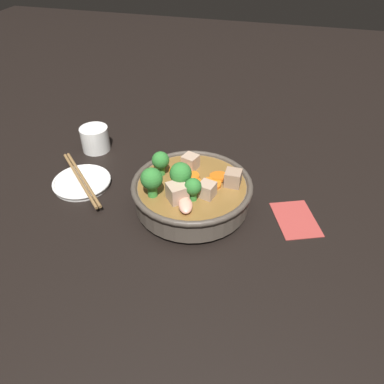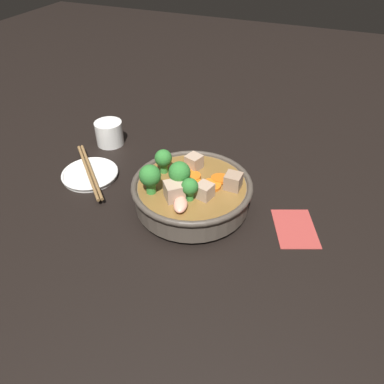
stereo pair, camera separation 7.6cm
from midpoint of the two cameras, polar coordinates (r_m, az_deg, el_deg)
name	(u,v)px [view 1 (the left image)]	position (r m, az deg, el deg)	size (l,w,h in m)	color
ground_plane	(192,207)	(0.78, -2.77, -2.35)	(3.00, 3.00, 0.00)	black
stirfry_bowl	(191,191)	(0.76, -3.01, 0.09)	(0.24, 0.24, 0.12)	#51473D
side_saucer	(82,182)	(0.89, -18.81, 1.34)	(0.13, 0.13, 0.01)	white
tea_cup	(95,139)	(0.99, -16.72, 7.73)	(0.07, 0.07, 0.06)	white
napkin	(296,219)	(0.77, 12.83, -4.15)	(0.13, 0.11, 0.00)	#A33833
chopsticks_pair	(81,179)	(0.88, -18.94, 1.84)	(0.17, 0.17, 0.01)	olive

